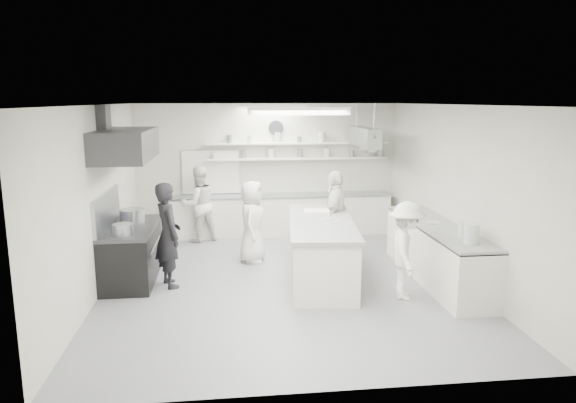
{
  "coord_description": "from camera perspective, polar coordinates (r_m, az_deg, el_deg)",
  "views": [
    {
      "loc": [
        -0.93,
        -8.53,
        3.08
      ],
      "look_at": [
        0.14,
        0.6,
        1.29
      ],
      "focal_mm": 32.58,
      "sensor_mm": 36.0,
      "label": 1
    }
  ],
  "objects": [
    {
      "name": "wall_front",
      "position": [
        5.35,
        3.6,
        -6.17
      ],
      "size": [
        6.0,
        0.04,
        3.0
      ],
      "primitive_type": "cube",
      "color": "beige",
      "rests_on": "floor"
    },
    {
      "name": "wall_clock",
      "position": [
        12.06,
        -1.33,
        8.05
      ],
      "size": [
        0.32,
        0.05,
        0.32
      ],
      "primitive_type": "cylinder",
      "rotation": [
        1.57,
        0.0,
        0.0
      ],
      "color": "white",
      "rests_on": "wall_back"
    },
    {
      "name": "light_fixture_rear",
      "position": [
        10.37,
        -1.59,
        10.26
      ],
      "size": [
        1.3,
        0.25,
        0.1
      ],
      "primitive_type": "cube",
      "color": "white",
      "rests_on": "ceiling"
    },
    {
      "name": "cook_island_left",
      "position": [
        10.04,
        -3.94,
        -2.2
      ],
      "size": [
        0.65,
        0.86,
        1.57
      ],
      "primitive_type": "imported",
      "rotation": [
        0.0,
        0.0,
        1.35
      ],
      "color": "white",
      "rests_on": "floor"
    },
    {
      "name": "stove",
      "position": [
        9.46,
        -16.68,
        -5.59
      ],
      "size": [
        0.8,
        1.8,
        0.9
      ],
      "primitive_type": "cube",
      "color": "black",
      "rests_on": "floor"
    },
    {
      "name": "cook_island_right",
      "position": [
        9.97,
        5.21,
        -1.68
      ],
      "size": [
        0.83,
        1.13,
        1.78
      ],
      "primitive_type": "imported",
      "rotation": [
        0.0,
        0.0,
        -2.0
      ],
      "color": "white",
      "rests_on": "floor"
    },
    {
      "name": "wall_right",
      "position": [
        9.52,
        17.77,
        0.95
      ],
      "size": [
        0.04,
        7.0,
        3.0
      ],
      "primitive_type": "cube",
      "color": "beige",
      "rests_on": "floor"
    },
    {
      "name": "bowl_island_b",
      "position": [
        8.69,
        4.16,
        -2.68
      ],
      "size": [
        0.2,
        0.2,
        0.06
      ],
      "primitive_type": "imported",
      "rotation": [
        0.0,
        0.0,
        -0.12
      ],
      "color": "white",
      "rests_on": "prep_island"
    },
    {
      "name": "right_counter",
      "position": [
        9.43,
        15.96,
        -5.46
      ],
      "size": [
        0.74,
        3.3,
        0.94
      ],
      "primitive_type": "cube",
      "color": "white",
      "rests_on": "floor"
    },
    {
      "name": "exhaust_hood",
      "position": [
        9.11,
        -17.35,
        5.94
      ],
      "size": [
        0.85,
        2.0,
        0.5
      ],
      "primitive_type": "cube",
      "color": "#39393E",
      "rests_on": "wall_left"
    },
    {
      "name": "ceiling",
      "position": [
        8.58,
        -0.5,
        10.57
      ],
      "size": [
        6.0,
        7.0,
        0.02
      ],
      "primitive_type": "cube",
      "color": "silver",
      "rests_on": "wall_back"
    },
    {
      "name": "shelf_upper",
      "position": [
        12.05,
        1.1,
        6.38
      ],
      "size": [
        4.2,
        0.26,
        0.04
      ],
      "primitive_type": "cube",
      "color": "white",
      "rests_on": "wall_back"
    },
    {
      "name": "cook_right",
      "position": [
        8.38,
        12.8,
        -5.24
      ],
      "size": [
        0.8,
        1.11,
        1.55
      ],
      "primitive_type": "imported",
      "rotation": [
        0.0,
        0.0,
        1.33
      ],
      "color": "white",
      "rests_on": "floor"
    },
    {
      "name": "wall_back",
      "position": [
        12.17,
        -2.27,
        3.57
      ],
      "size": [
        6.0,
        0.04,
        3.0
      ],
      "primitive_type": "cube",
      "color": "beige",
      "rests_on": "floor"
    },
    {
      "name": "back_counter",
      "position": [
        12.08,
        -0.7,
        -1.48
      ],
      "size": [
        5.0,
        0.6,
        0.92
      ],
      "primitive_type": "cube",
      "color": "white",
      "rests_on": "floor"
    },
    {
      "name": "pass_through_window",
      "position": [
        12.12,
        -8.41,
        3.2
      ],
      "size": [
        1.3,
        0.04,
        1.0
      ],
      "primitive_type": "cube",
      "color": "black",
      "rests_on": "wall_back"
    },
    {
      "name": "bowl_right",
      "position": [
        9.4,
        15.56,
        -2.37
      ],
      "size": [
        0.26,
        0.26,
        0.05
      ],
      "primitive_type": "imported",
      "rotation": [
        0.0,
        0.0,
        0.22
      ],
      "color": "white",
      "rests_on": "right_counter"
    },
    {
      "name": "pot_rack",
      "position": [
        11.34,
        8.34,
        6.98
      ],
      "size": [
        0.3,
        1.6,
        0.4
      ],
      "primitive_type": "cube",
      "color": "#9DA0A9",
      "rests_on": "ceiling"
    },
    {
      "name": "cook_stove",
      "position": [
        8.89,
        -12.96,
        -3.58
      ],
      "size": [
        0.64,
        0.75,
        1.76
      ],
      "primitive_type": "imported",
      "rotation": [
        0.0,
        0.0,
        1.97
      ],
      "color": "black",
      "rests_on": "floor"
    },
    {
      "name": "wall_left",
      "position": [
        8.92,
        -20.02,
        0.16
      ],
      "size": [
        0.04,
        7.0,
        3.0
      ],
      "primitive_type": "cube",
      "color": "beige",
      "rests_on": "floor"
    },
    {
      "name": "stove_pot",
      "position": [
        9.56,
        -16.62,
        -1.66
      ],
      "size": [
        0.43,
        0.43,
        0.29
      ],
      "primitive_type": "cylinder",
      "color": "#9DA0A9",
      "rests_on": "stove"
    },
    {
      "name": "cook_back",
      "position": [
        11.6,
        -9.72,
        -0.28
      ],
      "size": [
        1.0,
        0.9,
        1.67
      ],
      "primitive_type": "imported",
      "rotation": [
        0.0,
        0.0,
        -2.73
      ],
      "color": "white",
      "rests_on": "floor"
    },
    {
      "name": "shelf_lower",
      "position": [
        12.08,
        1.09,
        4.72
      ],
      "size": [
        4.2,
        0.26,
        0.04
      ],
      "primitive_type": "cube",
      "color": "white",
      "rests_on": "wall_back"
    },
    {
      "name": "light_fixture_front",
      "position": [
        6.79,
        1.16,
        9.85
      ],
      "size": [
        1.3,
        0.25,
        0.1
      ],
      "primitive_type": "cube",
      "color": "white",
      "rests_on": "ceiling"
    },
    {
      "name": "prep_island",
      "position": [
        9.11,
        3.63,
        -5.44
      ],
      "size": [
        1.3,
        2.8,
        1.0
      ],
      "primitive_type": "cube",
      "rotation": [
        0.0,
        0.0,
        -0.11
      ],
      "color": "white",
      "rests_on": "floor"
    },
    {
      "name": "bowl_island_a",
      "position": [
        8.89,
        4.91,
        -2.38
      ],
      "size": [
        0.23,
        0.23,
        0.06
      ],
      "primitive_type": "imported",
      "rotation": [
        0.0,
        0.0,
        -0.02
      ],
      "color": "#9DA0A9",
      "rests_on": "prep_island"
    },
    {
      "name": "floor",
      "position": [
        9.12,
        -0.47,
        -8.77
      ],
      "size": [
        6.0,
        7.0,
        0.02
      ],
      "primitive_type": "cube",
      "color": "#9494A2",
      "rests_on": "ground"
    }
  ]
}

